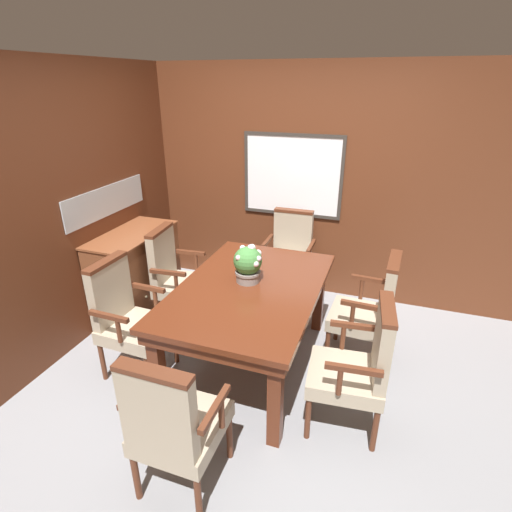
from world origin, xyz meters
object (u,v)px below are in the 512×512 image
(chair_left_near, at_px, (127,315))
(potted_plant, at_px, (248,264))
(chair_left_far, at_px, (176,275))
(chair_head_far, at_px, (290,254))
(chair_right_near, at_px, (359,364))
(chair_right_far, at_px, (371,308))
(sideboard_cabinet, at_px, (137,275))
(chair_head_near, at_px, (174,422))
(dining_table, at_px, (250,297))

(chair_left_near, bearing_deg, potted_plant, -60.39)
(chair_left_near, relative_size, chair_left_far, 1.00)
(chair_head_far, relative_size, chair_right_near, 1.00)
(chair_right_near, bearing_deg, chair_right_far, 173.16)
(chair_left_near, xyz_separation_m, sideboard_cabinet, (-0.45, 0.78, -0.07))
(chair_head_far, bearing_deg, chair_right_near, -61.43)
(sideboard_cabinet, bearing_deg, chair_right_far, -0.13)
(chair_head_far, bearing_deg, chair_left_far, -137.79)
(chair_right_near, relative_size, sideboard_cabinet, 1.02)
(chair_right_far, relative_size, chair_head_near, 1.00)
(chair_head_near, height_order, potted_plant, potted_plant)
(chair_head_far, bearing_deg, potted_plant, -93.00)
(chair_head_far, relative_size, potted_plant, 3.14)
(chair_left_far, height_order, chair_head_near, same)
(chair_right_near, distance_m, potted_plant, 1.14)
(chair_head_near, relative_size, sideboard_cabinet, 1.02)
(chair_left_far, xyz_separation_m, sideboard_cabinet, (-0.46, -0.00, -0.07))
(dining_table, bearing_deg, chair_head_far, 89.77)
(chair_left_near, height_order, potted_plant, potted_plant)
(dining_table, xyz_separation_m, chair_left_near, (-0.92, -0.39, -0.14))
(potted_plant, relative_size, sideboard_cabinet, 0.33)
(potted_plant, bearing_deg, chair_head_near, -88.23)
(chair_left_near, height_order, chair_left_far, same)
(dining_table, bearing_deg, sideboard_cabinet, 164.07)
(chair_left_near, height_order, chair_head_near, same)
(chair_left_near, distance_m, sideboard_cabinet, 0.90)
(dining_table, relative_size, chair_head_near, 1.67)
(chair_right_far, distance_m, sideboard_cabinet, 2.31)
(chair_right_far, bearing_deg, chair_head_far, -129.90)
(sideboard_cabinet, bearing_deg, dining_table, -15.93)
(chair_left_near, relative_size, chair_head_near, 1.00)
(potted_plant, xyz_separation_m, sideboard_cabinet, (-1.33, 0.31, -0.47))
(dining_table, relative_size, chair_head_far, 1.67)
(chair_right_far, bearing_deg, potted_plant, -69.70)
(chair_head_far, bearing_deg, sideboard_cabinet, -148.82)
(chair_right_far, distance_m, chair_head_near, 1.87)
(chair_right_far, xyz_separation_m, chair_left_near, (-1.85, -0.77, 0.00))
(chair_head_far, xyz_separation_m, chair_head_near, (-0.01, -2.47, 0.00))
(chair_left_near, bearing_deg, chair_right_far, -65.70)
(dining_table, distance_m, chair_head_near, 1.24)
(chair_head_far, height_order, chair_right_near, same)
(dining_table, bearing_deg, chair_left_far, 156.79)
(chair_right_far, height_order, sideboard_cabinet, chair_right_far)
(chair_right_near, bearing_deg, sideboard_cabinet, -114.25)
(chair_right_far, xyz_separation_m, chair_right_near, (-0.02, -0.77, 0.00))
(chair_head_far, distance_m, potted_plant, 1.23)
(chair_head_far, height_order, sideboard_cabinet, chair_head_far)
(dining_table, xyz_separation_m, chair_right_far, (0.94, 0.39, -0.14))
(chair_right_far, bearing_deg, chair_left_near, -64.56)
(potted_plant, bearing_deg, dining_table, -61.49)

